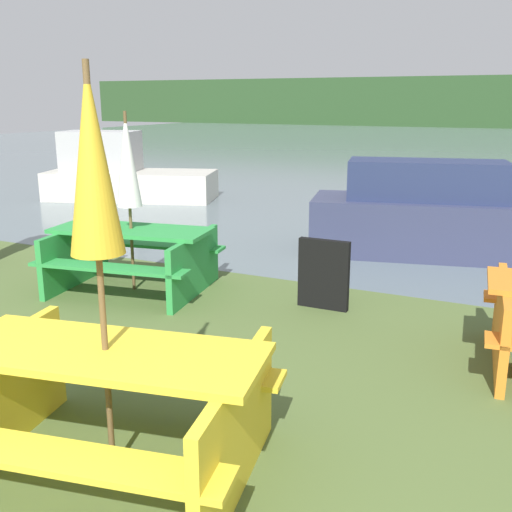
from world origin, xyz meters
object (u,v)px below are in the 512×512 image
(boat, at_px, (478,221))
(umbrella_white, at_px, (127,161))
(umbrella_gold, at_px, (93,164))
(picnic_table_green, at_px, (132,253))
(boat_second, at_px, (122,175))
(picnic_table_yellow, at_px, (109,398))
(signboard, at_px, (324,274))

(boat, bearing_deg, umbrella_white, -148.91)
(umbrella_gold, bearing_deg, picnic_table_green, 124.77)
(umbrella_white, height_order, boat_second, umbrella_white)
(picnic_table_green, distance_m, umbrella_white, 1.06)
(picnic_table_green, xyz_separation_m, boat_second, (-4.26, 5.32, 0.09))
(picnic_table_yellow, relative_size, boat, 0.41)
(picnic_table_green, bearing_deg, picnic_table_yellow, -55.23)
(umbrella_white, bearing_deg, picnic_table_green, 0.00)
(picnic_table_yellow, xyz_separation_m, boat_second, (-6.31, 8.27, 0.06))
(umbrella_white, distance_m, boat, 4.89)
(umbrella_white, xyz_separation_m, umbrella_gold, (2.05, -2.95, 0.33))
(boat, bearing_deg, signboard, -125.21)
(picnic_table_yellow, xyz_separation_m, picnic_table_green, (-2.05, 2.95, -0.03))
(picnic_table_green, height_order, umbrella_gold, umbrella_gold)
(picnic_table_yellow, relative_size, boat_second, 0.53)
(signboard, bearing_deg, boat_second, 142.48)
(boat, relative_size, boat_second, 1.28)
(umbrella_white, bearing_deg, picnic_table_yellow, -55.23)
(umbrella_white, relative_size, boat, 0.40)
(signboard, bearing_deg, boat, 67.69)
(picnic_table_green, relative_size, signboard, 2.68)
(umbrella_white, distance_m, signboard, 2.51)
(umbrella_white, relative_size, umbrella_gold, 0.87)
(picnic_table_yellow, bearing_deg, boat, 77.48)
(umbrella_white, relative_size, boat_second, 0.52)
(picnic_table_yellow, xyz_separation_m, signboard, (0.17, 3.29, -0.10))
(umbrella_gold, bearing_deg, boat, 77.48)
(picnic_table_yellow, bearing_deg, boat_second, 127.36)
(picnic_table_yellow, distance_m, picnic_table_green, 3.59)
(boat_second, bearing_deg, picnic_table_green, -69.58)
(picnic_table_green, bearing_deg, umbrella_white, 0.00)
(boat_second, xyz_separation_m, signboard, (6.48, -4.98, -0.16))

